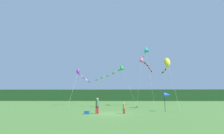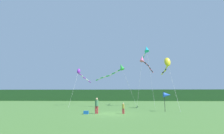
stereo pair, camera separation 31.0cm
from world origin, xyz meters
TOP-DOWN VIEW (x-y plane):
  - ground_plane at (0.00, 0.00)m, footprint 120.00×120.00m
  - distant_treeline at (0.00, 45.00)m, footprint 108.00×3.55m
  - person_adult at (-1.55, -0.10)m, footprint 0.39×0.39m
  - person_child at (1.50, -0.07)m, footprint 0.27×0.27m
  - cooler_box at (-2.69, -0.46)m, footprint 0.55×0.38m
  - banner_flag_pole at (7.35, 2.78)m, footprint 0.90×0.70m
  - kite_green at (0.82, 9.59)m, footprint 7.51×5.58m
  - kite_yellow at (8.92, 7.15)m, footprint 1.01×9.02m
  - kite_rainbow at (6.10, 12.78)m, footprint 4.80×7.99m
  - kite_cyan at (6.86, 14.15)m, footprint 1.13×9.82m
  - kite_purple at (-7.09, 15.27)m, footprint 2.20×10.53m

SIDE VIEW (x-z plane):
  - ground_plane at x=0.00m, z-range 0.00..0.00m
  - cooler_box at x=-2.69m, z-range 0.00..0.35m
  - person_child at x=1.50m, z-range 0.07..1.30m
  - person_adult at x=-1.55m, z-range 0.10..1.88m
  - distant_treeline at x=0.00m, z-range 0.00..4.25m
  - banner_flag_pole at x=7.35m, z-range 0.82..3.43m
  - kite_green at x=0.82m, z-range 2.79..10.44m
  - kite_purple at x=-7.09m, z-range 2.85..10.60m
  - kite_yellow at x=8.92m, z-range 3.09..11.34m
  - kite_rainbow at x=6.10m, z-range 3.91..13.78m
  - kite_cyan at x=6.86m, z-range 5.21..17.59m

